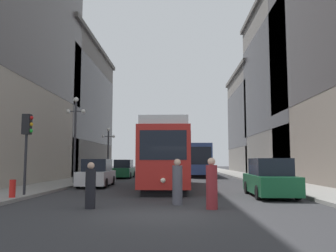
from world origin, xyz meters
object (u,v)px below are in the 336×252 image
parked_car_left_near (97,174)px  lamp_post_left_far (108,144)px  pedestrian_on_sidewalk (177,183)px  parked_car_left_mid (124,170)px  pedestrian_crossing_near (212,185)px  traffic_light_near_left (27,132)px  fire_hydrant (12,189)px  parked_car_right_far (270,179)px  transit_bus (198,159)px  lamp_post_left_near (75,127)px  pedestrian_crossing_far (90,187)px  streetcar (168,155)px

parked_car_left_near → lamp_post_left_far: (-1.90, 13.10, 2.64)m
pedestrian_on_sidewalk → lamp_post_left_far: lamp_post_left_far is taller
parked_car_left_near → lamp_post_left_far: lamp_post_left_far is taller
parked_car_left_mid → pedestrian_crossing_near: bearing=-73.9°
parked_car_left_mid → traffic_light_near_left: bearing=-95.6°
fire_hydrant → lamp_post_left_far: bearing=90.6°
parked_car_left_near → traffic_light_near_left: traffic_light_near_left is taller
parked_car_left_mid → pedestrian_crossing_near: 23.14m
parked_car_right_far → fire_hydrant: parked_car_right_far is taller
transit_bus → parked_car_right_far: 22.91m
lamp_post_left_far → fire_hydrant: 21.71m
transit_bus → lamp_post_left_near: lamp_post_left_near is taller
pedestrian_crossing_near → lamp_post_left_near: bearing=59.7°
pedestrian_crossing_near → fire_hydrant: size_ratio=2.42×
parked_car_left_near → pedestrian_crossing_far: bearing=-80.1°
streetcar → pedestrian_crossing_far: bearing=-103.8°
streetcar → parked_car_left_mid: (-4.78, 12.41, -1.26)m
pedestrian_crossing_near → traffic_light_near_left: 9.24m
parked_car_left_mid → fire_hydrant: parked_car_left_mid is taller
lamp_post_left_far → parked_car_left_mid: bearing=-40.3°
transit_bus → lamp_post_left_far: lamp_post_left_far is taller
streetcar → pedestrian_crossing_near: bearing=-78.8°
pedestrian_crossing_far → lamp_post_left_near: 13.00m
lamp_post_left_near → lamp_post_left_far: size_ratio=1.22×
pedestrian_crossing_near → pedestrian_crossing_far: size_ratio=1.10×
streetcar → fire_hydrant: 10.01m
pedestrian_crossing_near → traffic_light_near_left: traffic_light_near_left is taller
pedestrian_on_sidewalk → transit_bus: bearing=125.5°
lamp_post_left_far → parked_car_left_near: bearing=-81.8°
streetcar → transit_bus: size_ratio=1.01×
lamp_post_left_near → lamp_post_left_far: 11.93m
pedestrian_crossing_near → pedestrian_on_sidewalk: (-1.22, 1.27, -0.02)m
parked_car_right_far → traffic_light_near_left: bearing=6.3°
pedestrian_on_sidewalk → parked_car_left_near: bearing=160.2°
transit_bus → lamp_post_left_far: size_ratio=2.42×
parked_car_right_far → traffic_light_near_left: traffic_light_near_left is taller
streetcar → pedestrian_on_sidewalk: streetcar is taller
parked_car_right_far → traffic_light_near_left: size_ratio=1.29×
lamp_post_left_far → pedestrian_crossing_far: bearing=-80.1°
parked_car_left_near → traffic_light_near_left: bearing=-105.2°
streetcar → parked_car_right_far: (5.00, -5.39, -1.26)m
pedestrian_crossing_near → fire_hydrant: pedestrian_crossing_near is taller
parked_car_left_near → pedestrian_crossing_near: bearing=-60.4°
pedestrian_crossing_near → lamp_post_left_near: 14.96m
lamp_post_left_far → parked_car_right_far: bearing=-59.0°
streetcar → traffic_light_near_left: bearing=-135.0°
parked_car_left_near → traffic_light_near_left: 7.69m
parked_car_left_mid → pedestrian_crossing_near: (6.58, -22.19, -0.00)m
streetcar → parked_car_left_mid: bearing=111.9°
parked_car_left_near → lamp_post_left_far: bearing=96.2°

